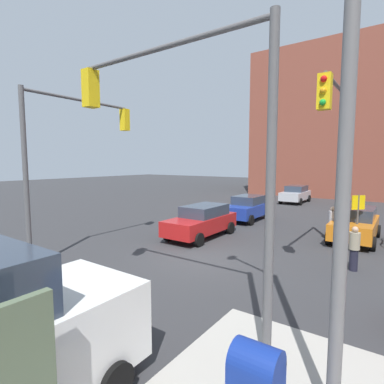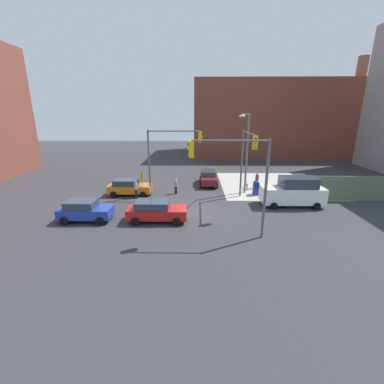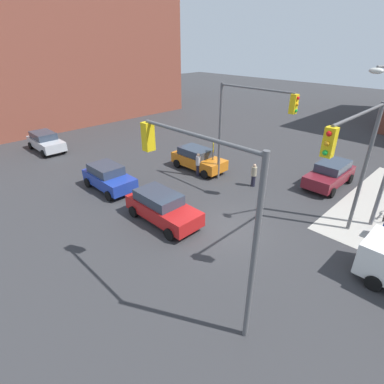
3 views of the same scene
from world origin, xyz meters
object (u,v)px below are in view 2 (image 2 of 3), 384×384
at_px(sedan_maroon, 208,177).
at_px(van_white_delivery, 293,192).
at_px(street_lamp_corner, 246,148).
at_px(pedestrian_walking_north, 257,180).
at_px(traffic_signal_se_corner, 236,170).
at_px(pedestrian_waiting, 176,186).
at_px(mailbox_blue, 256,187).
at_px(bicycle_at_crosswalk, 132,188).
at_px(smokestack, 355,109).
at_px(bicycle_leaning_on_fence, 246,186).
at_px(traffic_signal_nw_corner, 169,150).
at_px(sedan_red, 156,211).
at_px(coupe_blue, 85,210).
at_px(traffic_signal_ne_corner, 247,153).
at_px(pedestrian_crossing, 136,189).
at_px(sedan_orange, 129,187).

relative_size(sedan_maroon, van_white_delivery, 0.80).
height_order(street_lamp_corner, pedestrian_walking_north, street_lamp_corner).
xyz_separation_m(traffic_signal_se_corner, pedestrian_waiting, (-4.58, 9.70, -3.78)).
relative_size(mailbox_blue, bicycle_at_crosswalk, 0.82).
xyz_separation_m(mailbox_blue, pedestrian_waiting, (-8.20, 0.20, 0.06)).
xyz_separation_m(van_white_delivery, bicycle_at_crosswalk, (-15.55, 4.20, -0.93)).
xyz_separation_m(traffic_signal_se_corner, sedan_maroon, (-1.06, 13.43, -3.76)).
distance_m(street_lamp_corner, sedan_maroon, 6.27).
distance_m(smokestack, bicycle_leaning_on_fence, 34.01).
distance_m(van_white_delivery, pedestrian_walking_north, 5.94).
distance_m(traffic_signal_nw_corner, sedan_maroon, 7.07).
distance_m(sedan_maroon, sedan_red, 11.72).
bearing_deg(mailbox_blue, sedan_red, -142.99).
bearing_deg(coupe_blue, mailbox_blue, 25.22).
xyz_separation_m(smokestack, traffic_signal_nw_corner, (-31.86, -25.50, -4.22)).
bearing_deg(smokestack, street_lamp_corner, -134.76).
bearing_deg(mailbox_blue, bicycle_at_crosswalk, 175.60).
relative_size(smokestack, sedan_red, 3.94).
height_order(sedan_maroon, coupe_blue, same).
distance_m(smokestack, street_lamp_corner, 34.80).
relative_size(mailbox_blue, van_white_delivery, 0.26).
height_order(traffic_signal_ne_corner, pedestrian_walking_north, traffic_signal_ne_corner).
bearing_deg(traffic_signal_nw_corner, pedestrian_waiting, 54.92).
xyz_separation_m(traffic_signal_nw_corner, mailbox_blue, (8.69, 0.50, -3.86)).
bearing_deg(sedan_maroon, traffic_signal_se_corner, -85.47).
relative_size(street_lamp_corner, bicycle_at_crosswalk, 4.57).
height_order(van_white_delivery, pedestrian_waiting, van_white_delivery).
bearing_deg(smokestack, mailbox_blue, -132.82).
xyz_separation_m(sedan_maroon, pedestrian_walking_north, (5.28, -1.53, 0.07)).
bearing_deg(bicycle_at_crosswalk, van_white_delivery, -15.12).
bearing_deg(traffic_signal_nw_corner, sedan_red, -94.14).
bearing_deg(pedestrian_waiting, traffic_signal_nw_corner, -71.18).
bearing_deg(bicycle_at_crosswalk, traffic_signal_nw_corner, -19.18).
xyz_separation_m(sedan_red, pedestrian_crossing, (-2.85, 5.70, 0.06)).
distance_m(sedan_red, bicycle_at_crosswalk, 8.80).
relative_size(mailbox_blue, sedan_maroon, 0.33).
bearing_deg(smokestack, sedan_maroon, -142.90).
bearing_deg(mailbox_blue, traffic_signal_nw_corner, -176.71).
bearing_deg(bicycle_leaning_on_fence, street_lamp_corner, -108.00).
distance_m(coupe_blue, pedestrian_waiting, 9.58).
height_order(traffic_signal_ne_corner, pedestrian_waiting, traffic_signal_ne_corner).
bearing_deg(sedan_red, pedestrian_walking_north, 43.64).
bearing_deg(pedestrian_crossing, sedan_maroon, 130.48).
bearing_deg(pedestrian_waiting, sedan_maroon, 100.60).
height_order(street_lamp_corner, pedestrian_crossing, street_lamp_corner).
height_order(van_white_delivery, pedestrian_crossing, van_white_delivery).
distance_m(smokestack, pedestrian_walking_north, 32.91).
relative_size(street_lamp_corner, sedan_red, 1.78).
relative_size(sedan_orange, sedan_red, 0.95).
xyz_separation_m(pedestrian_crossing, bicycle_leaning_on_fence, (11.40, 3.40, -0.56)).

